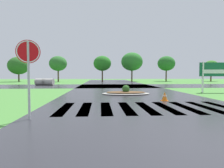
{
  "coord_description": "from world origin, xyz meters",
  "views": [
    {
      "loc": [
        -2.05,
        -3.67,
        1.48
      ],
      "look_at": [
        -1.22,
        9.95,
        0.81
      ],
      "focal_mm": 31.18,
      "sensor_mm": 36.0,
      "label": 1
    }
  ],
  "objects_px": {
    "median_island": "(126,92)",
    "drainage_pipe_stack": "(45,82)",
    "stop_sign": "(28,60)",
    "traffic_cone": "(165,97)",
    "estate_billboard": "(215,71)"
  },
  "relations": [
    {
      "from": "stop_sign",
      "to": "median_island",
      "type": "relative_size",
      "value": 0.73
    },
    {
      "from": "stop_sign",
      "to": "drainage_pipe_stack",
      "type": "xyz_separation_m",
      "value": [
        -5.29,
        20.71,
        -1.47
      ]
    },
    {
      "from": "stop_sign",
      "to": "median_island",
      "type": "bearing_deg",
      "value": 47.78
    },
    {
      "from": "drainage_pipe_stack",
      "to": "estate_billboard",
      "type": "bearing_deg",
      "value": -34.36
    },
    {
      "from": "drainage_pipe_stack",
      "to": "stop_sign",
      "type": "bearing_deg",
      "value": -75.66
    },
    {
      "from": "stop_sign",
      "to": "median_island",
      "type": "height_order",
      "value": "stop_sign"
    },
    {
      "from": "estate_billboard",
      "to": "drainage_pipe_stack",
      "type": "bearing_deg",
      "value": -30.18
    },
    {
      "from": "stop_sign",
      "to": "traffic_cone",
      "type": "relative_size",
      "value": 5.01
    },
    {
      "from": "median_island",
      "to": "drainage_pipe_stack",
      "type": "height_order",
      "value": "drainage_pipe_stack"
    },
    {
      "from": "drainage_pipe_stack",
      "to": "traffic_cone",
      "type": "bearing_deg",
      "value": -55.94
    },
    {
      "from": "traffic_cone",
      "to": "stop_sign",
      "type": "bearing_deg",
      "value": -145.29
    },
    {
      "from": "stop_sign",
      "to": "estate_billboard",
      "type": "height_order",
      "value": "stop_sign"
    },
    {
      "from": "median_island",
      "to": "traffic_cone",
      "type": "distance_m",
      "value": 4.21
    },
    {
      "from": "median_island",
      "to": "drainage_pipe_stack",
      "type": "xyz_separation_m",
      "value": [
        -9.56,
        12.73,
        0.34
      ]
    },
    {
      "from": "drainage_pipe_stack",
      "to": "traffic_cone",
      "type": "relative_size",
      "value": 5.06
    }
  ]
}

